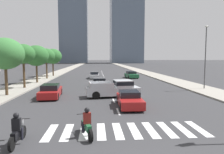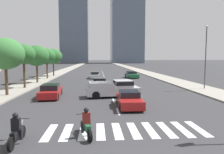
{
  "view_description": "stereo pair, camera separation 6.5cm",
  "coord_description": "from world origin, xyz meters",
  "px_view_note": "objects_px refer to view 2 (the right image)",
  "views": [
    {
      "loc": [
        -1.59,
        -5.28,
        3.91
      ],
      "look_at": [
        0.0,
        15.57,
        2.0
      ],
      "focal_mm": 33.29,
      "sensor_mm": 36.0,
      "label": 1
    },
    {
      "loc": [
        -1.53,
        -5.29,
        3.91
      ],
      "look_at": [
        0.0,
        15.57,
        2.0
      ],
      "focal_mm": 33.29,
      "sensor_mm": 36.0,
      "label": 2
    }
  ],
  "objects_px": {
    "motorcycle_third": "(17,132)",
    "sedan_silver_0": "(95,75)",
    "sedan_black_2": "(99,83)",
    "sedan_red_4": "(129,99)",
    "street_tree_second": "(24,54)",
    "street_tree_third": "(37,56)",
    "sedan_red_3": "(51,91)",
    "pickup_truck": "(115,89)",
    "street_lamp_east": "(206,52)",
    "street_tree_fourth": "(47,56)",
    "motorcycle_lead": "(86,125)",
    "sedan_green_1": "(132,75)",
    "street_tree_nearest": "(5,54)",
    "street_tree_fifth": "(53,56)"
  },
  "relations": [
    {
      "from": "motorcycle_lead",
      "to": "sedan_silver_0",
      "type": "xyz_separation_m",
      "value": [
        0.15,
        29.99,
        0.01
      ]
    },
    {
      "from": "motorcycle_third",
      "to": "sedan_green_1",
      "type": "height_order",
      "value": "motorcycle_third"
    },
    {
      "from": "street_tree_second",
      "to": "street_tree_fourth",
      "type": "height_order",
      "value": "street_tree_fourth"
    },
    {
      "from": "sedan_red_3",
      "to": "street_tree_fourth",
      "type": "height_order",
      "value": "street_tree_fourth"
    },
    {
      "from": "sedan_silver_0",
      "to": "sedan_red_3",
      "type": "xyz_separation_m",
      "value": [
        -4.21,
        -19.23,
        0.01
      ]
    },
    {
      "from": "sedan_red_4",
      "to": "street_tree_third",
      "type": "bearing_deg",
      "value": -142.91
    },
    {
      "from": "sedan_black_2",
      "to": "sedan_red_4",
      "type": "xyz_separation_m",
      "value": [
        2.25,
        -11.82,
        0.01
      ]
    },
    {
      "from": "motorcycle_lead",
      "to": "sedan_green_1",
      "type": "bearing_deg",
      "value": -29.96
    },
    {
      "from": "motorcycle_lead",
      "to": "motorcycle_third",
      "type": "distance_m",
      "value": 3.18
    },
    {
      "from": "street_tree_second",
      "to": "street_tree_fifth",
      "type": "distance_m",
      "value": 17.86
    },
    {
      "from": "street_lamp_east",
      "to": "street_tree_fourth",
      "type": "xyz_separation_m",
      "value": [
        -22.56,
        14.48,
        -0.29
      ]
    },
    {
      "from": "street_tree_nearest",
      "to": "motorcycle_lead",
      "type": "bearing_deg",
      "value": -53.22
    },
    {
      "from": "pickup_truck",
      "to": "street_lamp_east",
      "type": "distance_m",
      "value": 12.74
    },
    {
      "from": "street_tree_second",
      "to": "street_tree_fourth",
      "type": "distance_m",
      "value": 12.16
    },
    {
      "from": "motorcycle_third",
      "to": "sedan_silver_0",
      "type": "distance_m",
      "value": 30.88
    },
    {
      "from": "pickup_truck",
      "to": "motorcycle_third",
      "type": "bearing_deg",
      "value": -122.87
    },
    {
      "from": "pickup_truck",
      "to": "sedan_black_2",
      "type": "xyz_separation_m",
      "value": [
        -1.52,
        7.51,
        -0.24
      ]
    },
    {
      "from": "sedan_black_2",
      "to": "street_tree_third",
      "type": "distance_m",
      "value": 11.16
    },
    {
      "from": "motorcycle_third",
      "to": "sedan_red_3",
      "type": "xyz_separation_m",
      "value": [
        -0.96,
        11.48,
        0.02
      ]
    },
    {
      "from": "street_tree_nearest",
      "to": "street_tree_fourth",
      "type": "bearing_deg",
      "value": 90.0
    },
    {
      "from": "sedan_silver_0",
      "to": "street_tree_nearest",
      "type": "height_order",
      "value": "street_tree_nearest"
    },
    {
      "from": "street_tree_third",
      "to": "motorcycle_lead",
      "type": "bearing_deg",
      "value": -69.0
    },
    {
      "from": "pickup_truck",
      "to": "street_tree_third",
      "type": "xyz_separation_m",
      "value": [
        -11.06,
        11.96,
        3.45
      ]
    },
    {
      "from": "sedan_silver_0",
      "to": "street_tree_second",
      "type": "bearing_deg",
      "value": 146.33
    },
    {
      "from": "street_lamp_east",
      "to": "street_tree_second",
      "type": "xyz_separation_m",
      "value": [
        -22.56,
        2.31,
        -0.19
      ]
    },
    {
      "from": "sedan_green_1",
      "to": "street_tree_fourth",
      "type": "distance_m",
      "value": 16.55
    },
    {
      "from": "street_tree_fourth",
      "to": "motorcycle_lead",
      "type": "bearing_deg",
      "value": -73.4
    },
    {
      "from": "sedan_black_2",
      "to": "street_tree_nearest",
      "type": "height_order",
      "value": "street_tree_nearest"
    },
    {
      "from": "motorcycle_lead",
      "to": "pickup_truck",
      "type": "height_order",
      "value": "pickup_truck"
    },
    {
      "from": "motorcycle_third",
      "to": "street_lamp_east",
      "type": "distance_m",
      "value": 23.19
    },
    {
      "from": "sedan_silver_0",
      "to": "sedan_black_2",
      "type": "xyz_separation_m",
      "value": [
        0.75,
        -11.93,
        -0.02
      ]
    },
    {
      "from": "motorcycle_lead",
      "to": "street_tree_second",
      "type": "bearing_deg",
      "value": 10.98
    },
    {
      "from": "motorcycle_lead",
      "to": "sedan_silver_0",
      "type": "relative_size",
      "value": 0.44
    },
    {
      "from": "sedan_silver_0",
      "to": "sedan_green_1",
      "type": "height_order",
      "value": "sedan_green_1"
    },
    {
      "from": "street_lamp_east",
      "to": "sedan_green_1",
      "type": "bearing_deg",
      "value": 112.33
    },
    {
      "from": "pickup_truck",
      "to": "street_tree_nearest",
      "type": "xyz_separation_m",
      "value": [
        -11.06,
        1.01,
        3.53
      ]
    },
    {
      "from": "sedan_black_2",
      "to": "street_tree_fourth",
      "type": "height_order",
      "value": "street_tree_fourth"
    },
    {
      "from": "sedan_green_1",
      "to": "sedan_red_3",
      "type": "bearing_deg",
      "value": -35.58
    },
    {
      "from": "motorcycle_third",
      "to": "pickup_truck",
      "type": "xyz_separation_m",
      "value": [
        5.51,
        11.27,
        0.23
      ]
    },
    {
      "from": "sedan_green_1",
      "to": "sedan_black_2",
      "type": "relative_size",
      "value": 0.98
    },
    {
      "from": "sedan_red_4",
      "to": "street_tree_fourth",
      "type": "bearing_deg",
      "value": -151.46
    },
    {
      "from": "pickup_truck",
      "to": "street_tree_third",
      "type": "bearing_deg",
      "value": 125.98
    },
    {
      "from": "motorcycle_lead",
      "to": "street_tree_fourth",
      "type": "height_order",
      "value": "street_tree_fourth"
    },
    {
      "from": "sedan_silver_0",
      "to": "street_tree_second",
      "type": "relative_size",
      "value": 0.85
    },
    {
      "from": "sedan_green_1",
      "to": "street_tree_fourth",
      "type": "height_order",
      "value": "street_tree_fourth"
    },
    {
      "from": "sedan_red_3",
      "to": "sedan_black_2",
      "type": "bearing_deg",
      "value": -38.08
    },
    {
      "from": "motorcycle_lead",
      "to": "street_lamp_east",
      "type": "bearing_deg",
      "value": -59.96
    },
    {
      "from": "motorcycle_third",
      "to": "street_tree_second",
      "type": "relative_size",
      "value": 0.38
    },
    {
      "from": "street_tree_second",
      "to": "street_tree_fourth",
      "type": "xyz_separation_m",
      "value": [
        0.0,
        12.16,
        -0.1
      ]
    },
    {
      "from": "motorcycle_third",
      "to": "street_tree_nearest",
      "type": "xyz_separation_m",
      "value": [
        -5.55,
        12.28,
        3.76
      ]
    }
  ]
}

